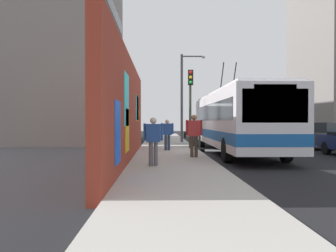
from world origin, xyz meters
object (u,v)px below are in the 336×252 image
pedestrian_midblock (167,132)px  traffic_light (190,96)px  pedestrian_at_curb (194,132)px  street_lamp (185,91)px  parked_car_dark_gray (306,134)px  pedestrian_near_wall (153,138)px  city_bus (235,119)px  parked_car_silver (253,130)px  parked_car_red (276,132)px

pedestrian_midblock → traffic_light: size_ratio=0.37×
pedestrian_at_curb → street_lamp: (10.47, -0.41, 2.62)m
parked_car_dark_gray → pedestrian_midblock: bearing=110.4°
pedestrian_near_wall → parked_car_dark_gray: bearing=-44.8°
pedestrian_midblock → pedestrian_near_wall: bearing=174.2°
pedestrian_midblock → pedestrian_near_wall: (-6.15, 0.62, 0.02)m
pedestrian_near_wall → street_lamp: (13.27, -2.06, 2.72)m
parked_car_dark_gray → pedestrian_at_curb: pedestrian_at_curb is taller
traffic_light → street_lamp: bearing=-1.1°
city_bus → street_lamp: 7.78m
pedestrian_midblock → traffic_light: traffic_light is taller
pedestrian_midblock → parked_car_silver: bearing=-29.7°
parked_car_silver → street_lamp: street_lamp is taller
parked_car_dark_gray → parked_car_red: bearing=0.0°
parked_car_silver → pedestrian_at_curb: 20.07m
parked_car_red → pedestrian_at_curb: bearing=147.6°
parked_car_red → parked_car_silver: size_ratio=1.04×
parked_car_red → traffic_light: size_ratio=0.99×
pedestrian_midblock → pedestrian_near_wall: pedestrian_near_wall is taller
pedestrian_midblock → pedestrian_at_curb: 3.51m
city_bus → traffic_light: size_ratio=2.81×
parked_car_dark_gray → pedestrian_near_wall: 13.21m
street_lamp → parked_car_red: bearing=-77.6°
city_bus → pedestrian_near_wall: bearing=145.9°
pedestrian_at_curb → parked_car_red: bearing=-32.4°
parked_car_dark_gray → pedestrian_midblock: pedestrian_midblock is taller
parked_car_red → city_bus: bearing=149.4°
street_lamp → traffic_light: bearing=178.9°
city_bus → pedestrian_at_curb: city_bus is taller
city_bus → parked_car_silver: size_ratio=2.95×
traffic_light → street_lamp: street_lamp is taller
pedestrian_at_curb → street_lamp: 10.80m
pedestrian_midblock → street_lamp: (7.11, -1.44, 2.74)m
city_bus → pedestrian_midblock: city_bus is taller
pedestrian_near_wall → traffic_light: bearing=-14.4°
parked_car_dark_gray → parked_car_red: 5.49m
parked_car_dark_gray → street_lamp: (3.89, 7.24, 2.99)m
pedestrian_midblock → pedestrian_at_curb: pedestrian_at_curb is taller
parked_car_red → pedestrian_near_wall: size_ratio=2.64×
pedestrian_midblock → pedestrian_at_curb: bearing=-163.0°
parked_car_dark_gray → traffic_light: bearing=103.7°
pedestrian_at_curb → pedestrian_near_wall: size_ratio=1.09×
parked_car_dark_gray → pedestrian_near_wall: (-9.37, 9.30, 0.27)m
traffic_light → parked_car_dark_gray: bearing=-76.3°
city_bus → parked_car_silver: city_bus is taller
pedestrian_at_curb → pedestrian_near_wall: 3.25m
parked_car_dark_gray → parked_car_silver: size_ratio=1.07×
parked_car_red → street_lamp: street_lamp is taller
pedestrian_midblock → pedestrian_at_curb: (-3.36, -1.03, 0.12)m
pedestrian_near_wall → street_lamp: size_ratio=0.26×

